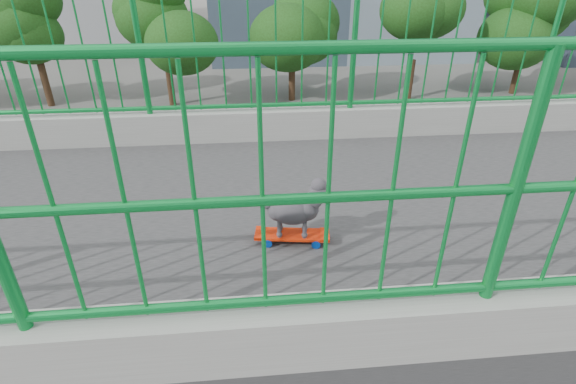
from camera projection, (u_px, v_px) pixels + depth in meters
The scene contains 10 objects.
road at pixel (229, 194), 17.87m from camera, with size 18.00×90.00×0.02m, color black.
footbridge at pixel (157, 377), 4.02m from camera, with size 3.00×24.00×7.00m.
railing at pixel (116, 188), 3.06m from camera, with size 3.00×24.00×1.42m.
street_trees at pixel (246, 28), 27.09m from camera, with size 5.30×60.40×7.26m.
skateboard at pixel (292, 236), 2.83m from camera, with size 0.21×0.50×0.06m.
poodle at pixel (296, 208), 2.72m from camera, with size 0.22×0.44×0.37m.
car_0 at pixel (161, 299), 11.25m from camera, with size 1.89×4.71×1.60m, color white.
car_2 at pixel (548, 171), 18.12m from camera, with size 2.47×5.37×1.49m, color gray.
car_3 at pixel (141, 155), 19.44m from camera, with size 2.24×5.52×1.60m, color #BE0907.
car_5 at pixel (46, 309), 11.03m from camera, with size 1.58×4.52×1.49m, color black.
Camera 1 is at (2.81, 0.96, 8.65)m, focal length 26.92 mm.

